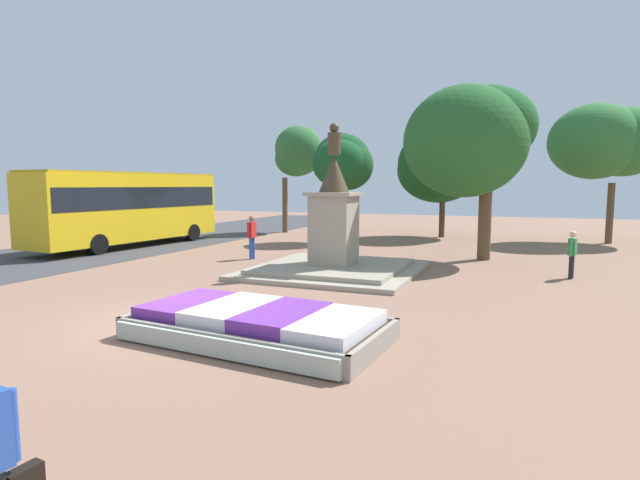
% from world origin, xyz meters
% --- Properties ---
extents(ground_plane, '(83.63, 83.63, 0.00)m').
position_xyz_m(ground_plane, '(0.00, 0.00, 0.00)').
color(ground_plane, '#8C6651').
extents(flower_planter, '(5.16, 2.96, 0.63)m').
position_xyz_m(flower_planter, '(2.43, -0.36, 0.29)').
color(flower_planter, '#38281C').
rests_on(flower_planter, ground_plane).
extents(statue_monument, '(5.57, 5.57, 5.03)m').
position_xyz_m(statue_monument, '(1.23, 7.18, 0.97)').
color(statue_monument, '#9F9581').
rests_on(statue_monument, ground_plane).
extents(city_bus, '(3.13, 10.29, 3.59)m').
position_xyz_m(city_bus, '(-10.59, 10.36, 2.05)').
color(city_bus, gold).
rests_on(city_bus, ground_plane).
extents(pedestrian_near_planter, '(0.23, 0.57, 1.76)m').
position_xyz_m(pedestrian_near_planter, '(-2.94, 8.89, 1.02)').
color(pedestrian_near_planter, '#264CA5').
rests_on(pedestrian_near_planter, ground_plane).
extents(pedestrian_crossing_plaza, '(0.30, 0.56, 1.52)m').
position_xyz_m(pedestrian_crossing_plaza, '(8.66, 9.00, 0.87)').
color(pedestrian_crossing_plaza, black).
rests_on(pedestrian_crossing_plaza, ground_plane).
extents(park_tree_behind_statue, '(4.68, 4.73, 6.22)m').
position_xyz_m(park_tree_behind_statue, '(2.67, 20.30, 4.07)').
color(park_tree_behind_statue, '#4C3823').
rests_on(park_tree_behind_statue, ground_plane).
extents(park_tree_far_right, '(3.03, 3.02, 6.71)m').
position_xyz_m(park_tree_far_right, '(-6.17, 20.46, 4.92)').
color(park_tree_far_right, brown).
rests_on(park_tree_far_right, ground_plane).
extents(park_tree_street_side, '(5.65, 5.07, 7.14)m').
position_xyz_m(park_tree_street_side, '(11.12, 20.93, 5.17)').
color(park_tree_street_side, brown).
rests_on(park_tree_street_side, ground_plane).
extents(park_tree_mid_canopy, '(3.20, 3.24, 5.68)m').
position_xyz_m(park_tree_mid_canopy, '(-1.61, 16.11, 4.11)').
color(park_tree_mid_canopy, brown).
rests_on(park_tree_mid_canopy, ground_plane).
extents(park_tree_distant, '(4.98, 4.71, 6.80)m').
position_xyz_m(park_tree_distant, '(5.19, 11.70, 4.80)').
color(park_tree_distant, brown).
rests_on(park_tree_distant, ground_plane).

